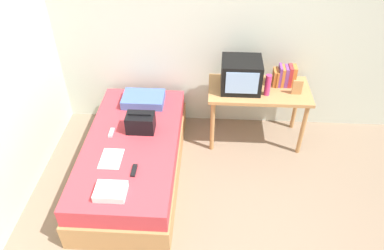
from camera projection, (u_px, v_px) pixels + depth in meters
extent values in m
plane|color=#84705B|center=(213.00, 245.00, 3.48)|extent=(8.00, 8.00, 0.00)
cube|color=silver|center=(219.00, 26.00, 4.22)|extent=(5.20, 0.10, 2.60)
cube|color=#B27F4C|center=(134.00, 164.00, 4.11)|extent=(1.00, 2.00, 0.30)
cube|color=#C63842|center=(132.00, 147.00, 3.96)|extent=(0.97, 1.94, 0.20)
cube|color=#B27F4C|center=(259.00, 90.00, 4.25)|extent=(1.16, 0.60, 0.04)
cylinder|color=#B27F4C|center=(212.00, 126.00, 4.32)|extent=(0.05, 0.05, 0.69)
cylinder|color=#B27F4C|center=(303.00, 130.00, 4.27)|extent=(0.05, 0.05, 0.69)
cylinder|color=#B27F4C|center=(213.00, 103.00, 4.69)|extent=(0.05, 0.05, 0.69)
cylinder|color=#B27F4C|center=(296.00, 105.00, 4.65)|extent=(0.05, 0.05, 0.69)
cube|color=black|center=(241.00, 75.00, 4.13)|extent=(0.44, 0.38, 0.36)
cube|color=#8CB2E0|center=(242.00, 83.00, 3.98)|extent=(0.35, 0.01, 0.26)
cylinder|color=#E53372|center=(268.00, 85.00, 4.07)|extent=(0.07, 0.07, 0.25)
cube|color=#CC7233|center=(274.00, 77.00, 4.25)|extent=(0.03, 0.15, 0.19)
cube|color=#CC7233|center=(277.00, 77.00, 4.25)|extent=(0.02, 0.17, 0.19)
cube|color=#7A3D89|center=(280.00, 75.00, 4.23)|extent=(0.03, 0.15, 0.25)
cube|color=#CC7233|center=(283.00, 76.00, 4.24)|extent=(0.03, 0.15, 0.23)
cube|color=#7A3D89|center=(286.00, 76.00, 4.23)|extent=(0.04, 0.15, 0.23)
cube|color=#B72D33|center=(290.00, 76.00, 4.23)|extent=(0.04, 0.15, 0.24)
cube|color=#CC7233|center=(293.00, 76.00, 4.23)|extent=(0.04, 0.14, 0.24)
cube|color=#B27F4C|center=(297.00, 87.00, 4.10)|extent=(0.11, 0.02, 0.17)
cube|color=#4766AD|center=(144.00, 99.00, 4.40)|extent=(0.49, 0.34, 0.10)
cube|color=black|center=(141.00, 123.00, 3.97)|extent=(0.30, 0.20, 0.20)
cylinder|color=black|center=(140.00, 114.00, 3.90)|extent=(0.24, 0.02, 0.02)
cube|color=white|center=(111.00, 159.00, 3.67)|extent=(0.21, 0.29, 0.01)
cube|color=black|center=(134.00, 170.00, 3.54)|extent=(0.04, 0.16, 0.02)
cube|color=#B7B7BC|center=(111.00, 133.00, 3.98)|extent=(0.04, 0.14, 0.02)
cube|color=white|center=(111.00, 191.00, 3.30)|extent=(0.28, 0.22, 0.07)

